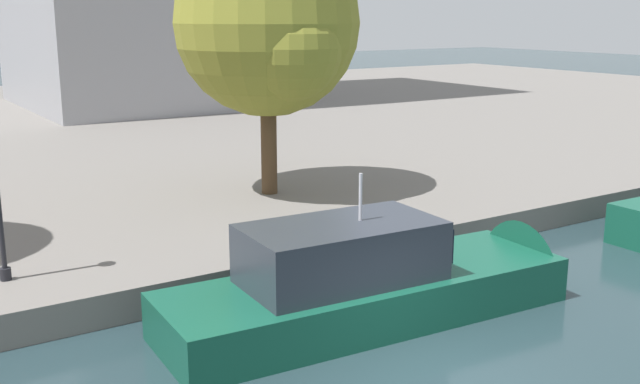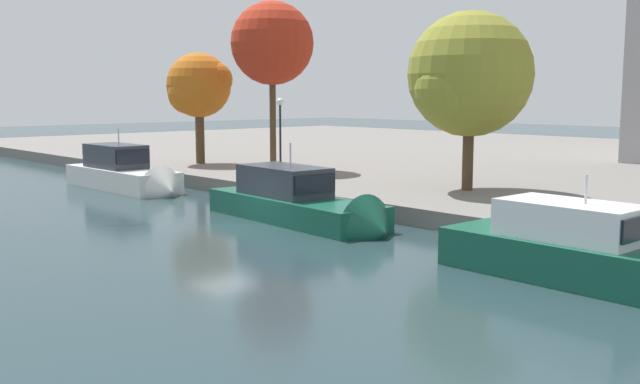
% 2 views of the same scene
% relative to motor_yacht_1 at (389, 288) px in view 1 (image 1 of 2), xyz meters
% --- Properties ---
extents(ground_plane, '(220.00, 220.00, 0.00)m').
position_rel_motor_yacht_1_xyz_m(ground_plane, '(-1.15, -3.46, -0.65)').
color(ground_plane, '#23383D').
extents(dock_promenade, '(120.00, 55.00, 0.83)m').
position_rel_motor_yacht_1_xyz_m(dock_promenade, '(-1.15, 30.29, -0.23)').
color(dock_promenade, slate).
rests_on(dock_promenade, ground_plane).
extents(motor_yacht_1, '(11.07, 3.54, 4.62)m').
position_rel_motor_yacht_1_xyz_m(motor_yacht_1, '(0.00, 0.00, 0.00)').
color(motor_yacht_1, '#14513D').
rests_on(motor_yacht_1, ground_plane).
extents(tree_0, '(6.30, 6.42, 9.02)m').
position_rel_motor_yacht_1_xyz_m(tree_0, '(2.03, 9.28, 6.01)').
color(tree_0, '#4C3823').
rests_on(tree_0, dock_promenade).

